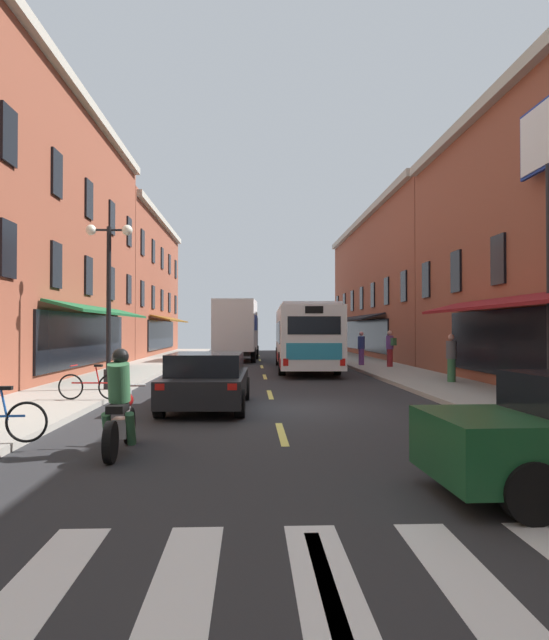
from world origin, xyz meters
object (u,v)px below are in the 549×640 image
(transit_bus, at_px, (305,336))
(bicycle_mid, at_px, (91,386))
(sedan_far, at_px, (207,380))
(sedan_mid, at_px, (237,346))
(pedestrian_rear, at_px, (451,357))
(street_lamp_twin, at_px, (109,298))
(box_truck, at_px, (237,330))
(motorcycle_rider, at_px, (120,408))
(billboard_sign, at_px, (549,166))
(pedestrian_near, at_px, (390,347))
(pedestrian_far, at_px, (361,348))

(transit_bus, xyz_separation_m, bicycle_mid, (-6.74, -12.56, -1.12))
(sedan_far, bearing_deg, sedan_mid, 90.00)
(pedestrian_rear, height_order, street_lamp_twin, street_lamp_twin)
(box_truck, distance_m, sedan_far, 21.31)
(pedestrian_rear, relative_size, street_lamp_twin, 0.33)
(motorcycle_rider, relative_size, pedestrian_rear, 1.25)
(billboard_sign, distance_m, transit_bus, 14.97)
(motorcycle_rider, height_order, street_lamp_twin, street_lamp_twin)
(motorcycle_rider, bearing_deg, pedestrian_rear, 49.39)
(transit_bus, relative_size, box_truck, 1.66)
(billboard_sign, xyz_separation_m, pedestrian_rear, (-0.67, 5.38, -5.15))
(billboard_sign, xyz_separation_m, motorcycle_rider, (-9.70, -5.14, -5.43))
(pedestrian_near, bearing_deg, pedestrian_far, 89.43)
(pedestrian_rear, xyz_separation_m, street_lamp_twin, (-11.30, -1.99, 1.94))
(pedestrian_far, bearing_deg, pedestrian_rear, -32.23)
(bicycle_mid, relative_size, pedestrian_rear, 1.03)
(transit_bus, bearing_deg, bicycle_mid, -118.23)
(transit_bus, relative_size, sedan_mid, 2.54)
(transit_bus, relative_size, street_lamp_twin, 2.24)
(pedestrian_far, bearing_deg, pedestrian_near, -3.98)
(pedestrian_far, bearing_deg, sedan_mid, 164.89)
(billboard_sign, bearing_deg, pedestrian_far, 97.38)
(billboard_sign, relative_size, bicycle_mid, 4.55)
(pedestrian_near, bearing_deg, street_lamp_twin, -174.07)
(sedan_far, xyz_separation_m, motorcycle_rider, (-0.98, -5.17, 0.01))
(sedan_far, bearing_deg, pedestrian_near, 59.70)
(street_lamp_twin, bearing_deg, pedestrian_near, 42.29)
(transit_bus, xyz_separation_m, pedestrian_far, (3.09, 1.71, -0.60))
(box_truck, xyz_separation_m, pedestrian_near, (7.65, -7.79, -0.84))
(sedan_far, bearing_deg, bicycle_mid, 165.96)
(pedestrian_rear, bearing_deg, transit_bus, -145.45)
(sedan_far, bearing_deg, box_truck, 89.37)
(transit_bus, relative_size, motorcycle_rider, 5.44)
(sedan_far, distance_m, bicycle_mid, 3.16)
(box_truck, relative_size, motorcycle_rider, 3.27)
(sedan_mid, xyz_separation_m, pedestrian_rear, (8.05, -24.41, 0.26))
(motorcycle_rider, xyz_separation_m, pedestrian_near, (8.86, 18.66, 0.37))
(motorcycle_rider, xyz_separation_m, street_lamp_twin, (-2.27, 8.54, 2.22))
(sedan_mid, distance_m, street_lamp_twin, 26.69)
(billboard_sign, distance_m, bicycle_mid, 13.08)
(billboard_sign, bearing_deg, pedestrian_near, 93.54)
(transit_bus, relative_size, bicycle_mid, 6.58)
(transit_bus, bearing_deg, sedan_far, -105.43)
(sedan_mid, xyz_separation_m, pedestrian_far, (6.77, -14.73, 0.29))
(sedan_far, height_order, motorcycle_rider, motorcycle_rider)
(pedestrian_far, relative_size, pedestrian_rear, 1.03)
(sedan_mid, bearing_deg, bicycle_mid, -96.03)
(transit_bus, bearing_deg, motorcycle_rider, -104.13)
(pedestrian_far, bearing_deg, motorcycle_rider, -60.75)
(pedestrian_rear, bearing_deg, billboard_sign, 12.87)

